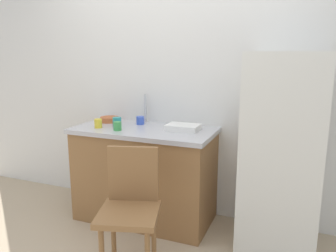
% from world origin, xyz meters
% --- Properties ---
extents(back_wall, '(4.80, 0.10, 2.48)m').
position_xyz_m(back_wall, '(0.00, 1.00, 1.24)').
color(back_wall, silver).
rests_on(back_wall, ground_plane).
extents(cabinet_base, '(1.23, 0.60, 0.83)m').
position_xyz_m(cabinet_base, '(-0.16, 0.65, 0.41)').
color(cabinet_base, olive).
rests_on(cabinet_base, ground_plane).
extents(countertop, '(1.27, 0.64, 0.04)m').
position_xyz_m(countertop, '(-0.16, 0.65, 0.85)').
color(countertop, '#B7B7BC').
rests_on(countertop, cabinet_base).
extents(faucet, '(0.02, 0.02, 0.27)m').
position_xyz_m(faucet, '(-0.27, 0.90, 1.01)').
color(faucet, '#B7B7BC').
rests_on(faucet, countertop).
extents(refrigerator, '(0.58, 0.62, 1.54)m').
position_xyz_m(refrigerator, '(1.02, 0.64, 0.77)').
color(refrigerator, silver).
rests_on(refrigerator, ground_plane).
extents(chair, '(0.50, 0.50, 0.89)m').
position_xyz_m(chair, '(0.09, -0.11, 0.50)').
color(chair, olive).
rests_on(chair, ground_plane).
extents(dish_tray, '(0.28, 0.20, 0.05)m').
position_xyz_m(dish_tray, '(0.19, 0.70, 0.89)').
color(dish_tray, white).
rests_on(dish_tray, countertop).
extents(terracotta_bowl, '(0.18, 0.18, 0.05)m').
position_xyz_m(terracotta_bowl, '(-0.60, 0.77, 0.89)').
color(terracotta_bowl, '#B25B33').
rests_on(terracotta_bowl, countertop).
extents(cup_teal, '(0.08, 0.08, 0.09)m').
position_xyz_m(cup_teal, '(-0.43, 0.62, 0.91)').
color(cup_teal, teal).
rests_on(cup_teal, countertop).
extents(cup_yellow, '(0.07, 0.07, 0.08)m').
position_xyz_m(cup_yellow, '(-0.56, 0.51, 0.91)').
color(cup_yellow, yellow).
rests_on(cup_yellow, countertop).
extents(cup_green, '(0.07, 0.07, 0.08)m').
position_xyz_m(cup_green, '(-0.34, 0.48, 0.91)').
color(cup_green, green).
rests_on(cup_green, countertop).
extents(cup_blue, '(0.08, 0.08, 0.07)m').
position_xyz_m(cup_blue, '(-0.27, 0.79, 0.91)').
color(cup_blue, blue).
rests_on(cup_blue, countertop).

